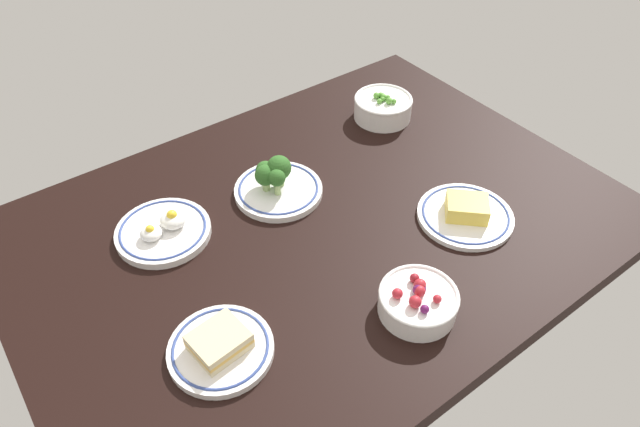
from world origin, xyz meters
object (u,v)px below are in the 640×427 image
Objects in this scene: plate_eggs at (164,230)px; bowl_berries at (416,302)px; plate_sandwich at (220,347)px; plate_cheese at (466,213)px; bowl_peas at (383,107)px; plate_broccoli at (276,184)px.

bowl_berries is at bearing -58.32° from plate_eggs.
plate_eggs is 1.07× the size of plate_sandwich.
bowl_peas reaches higher than plate_cheese.
plate_cheese is 1.36× the size of bowl_peas.
plate_sandwich is 33.07cm from bowl_berries.
bowl_berries is 0.74× the size of plate_broccoli.
plate_cheese is 1.04× the size of plate_eggs.
plate_eggs is at bearing 81.79° from plate_sandwich.
bowl_peas is 37.47cm from plate_broccoli.
plate_cheese is 59.44cm from plate_eggs.
plate_sandwich is 39.70cm from plate_broccoli.
plate_eggs reaches higher than plate_sandwich.
plate_eggs is 1.35× the size of bowl_berries.
bowl_peas is 0.83× the size of plate_sandwich.
bowl_peas is (10.49, 37.20, 1.76)cm from plate_cheese.
bowl_peas is at bearing 54.30° from bowl_berries.
bowl_peas is 0.76× the size of plate_broccoli.
bowl_peas is at bearing 5.41° from plate_eggs.
plate_eggs reaches higher than plate_cheese.
plate_eggs is 1.30× the size of bowl_peas.
plate_broccoli reaches higher than plate_sandwich.
bowl_berries reaches higher than plate_eggs.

